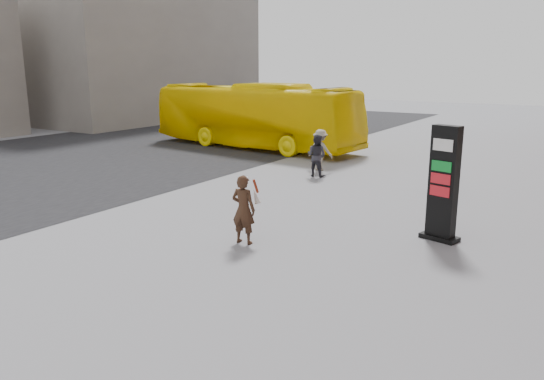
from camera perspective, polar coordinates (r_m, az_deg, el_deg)
The scene contains 9 objects.
ground at distance 12.67m, azimuth -1.71°, elevation -5.19°, with size 100.00×100.00×0.00m, color #9E9EA3.
road at distance 25.06m, azimuth -20.49°, elevation 3.25°, with size 16.00×60.00×0.01m, color black.
bg_building_far at distance 42.92m, azimuth -14.12°, elevation 14.24°, with size 10.00×18.00×10.00m, color gray.
info_pylon at distance 12.83m, azimuth 17.96°, elevation 0.63°, with size 0.94×0.64×2.70m.
woman at distance 12.12m, azimuth -3.06°, elevation -2.01°, with size 0.63×0.58×1.61m.
bus at distance 26.39m, azimuth -1.95°, elevation 7.99°, with size 2.65×11.32×3.15m, color #FAD800.
pedestrian_a at distance 19.56m, azimuth 4.82°, elevation 3.72°, with size 0.75×0.59×1.55m, color #2E2D35.
pedestrian_b at distance 20.68m, azimuth 5.21°, elevation 4.30°, with size 1.03×0.59×1.60m, color gray.
pedestrian_c at distance 17.86m, azimuth 17.33°, elevation 2.28°, with size 0.93×0.39×1.58m, color #2B3A4C.
Camera 1 is at (6.68, -9.99, 4.02)m, focal length 35.00 mm.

